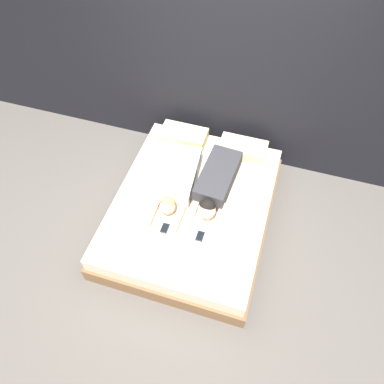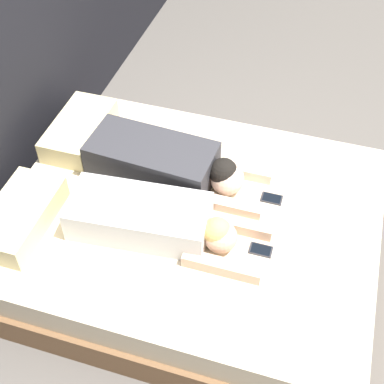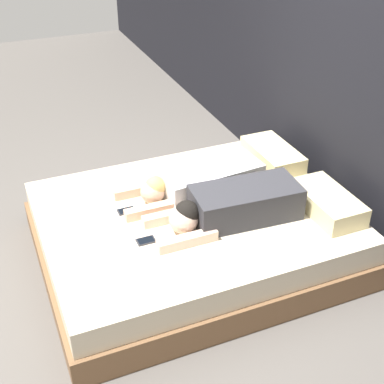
% 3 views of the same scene
% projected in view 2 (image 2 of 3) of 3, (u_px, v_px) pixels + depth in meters
% --- Properties ---
extents(ground_plane, '(12.00, 12.00, 0.00)m').
position_uv_depth(ground_plane, '(192.00, 252.00, 3.27)').
color(ground_plane, '#5B5651').
extents(bed, '(1.71, 2.11, 0.39)m').
position_uv_depth(bed, '(192.00, 232.00, 3.13)').
color(bed, brown).
rests_on(bed, ground_plane).
extents(pillow_head_left, '(0.56, 0.29, 0.14)m').
position_uv_depth(pillow_head_left, '(20.00, 216.00, 2.86)').
color(pillow_head_left, beige).
rests_on(pillow_head_left, bed).
extents(pillow_head_right, '(0.56, 0.29, 0.14)m').
position_uv_depth(pillow_head_right, '(80.00, 130.00, 3.35)').
color(pillow_head_right, beige).
rests_on(pillow_head_right, bed).
extents(person_left, '(0.40, 1.08, 0.20)m').
position_uv_depth(person_left, '(156.00, 221.00, 2.82)').
color(person_left, silver).
rests_on(person_left, bed).
extents(person_right, '(0.39, 1.06, 0.23)m').
position_uv_depth(person_right, '(168.00, 164.00, 3.08)').
color(person_right, '#333338').
rests_on(person_right, bed).
extents(cell_phone_left, '(0.08, 0.12, 0.01)m').
position_uv_depth(cell_phone_left, '(261.00, 250.00, 2.79)').
color(cell_phone_left, '#2D2D33').
rests_on(cell_phone_left, bed).
extents(cell_phone_right, '(0.08, 0.12, 0.01)m').
position_uv_depth(cell_phone_right, '(272.00, 199.00, 3.04)').
color(cell_phone_right, '#2D2D33').
rests_on(cell_phone_right, bed).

